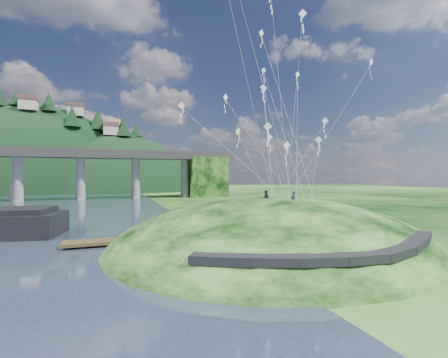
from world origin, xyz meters
name	(u,v)px	position (x,y,z in m)	size (l,w,h in m)	color
ground	(207,256)	(0.00, 0.00, 0.00)	(320.00, 320.00, 0.00)	black
grass_hill	(271,258)	(8.00, 2.00, -1.50)	(36.00, 32.00, 13.00)	black
footpath	(348,251)	(7.46, -9.74, 2.08)	(22.29, 5.84, 0.83)	black
bridge	(41,166)	(-26.46, 70.07, 9.70)	(160.00, 11.00, 15.00)	#2D2B2B
far_ridge	(22,209)	(-43.58, 122.17, -7.44)	(153.00, 70.00, 94.50)	black
wooden_dock	(134,239)	(-5.96, 7.45, 0.44)	(14.12, 2.50, 1.01)	#3C2E18
kite_flyers	(275,190)	(7.98, 1.32, 5.84)	(3.05, 2.71, 1.79)	#272A34
kite_swarm	(267,77)	(7.31, 1.82, 17.90)	(18.82, 15.55, 17.85)	white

